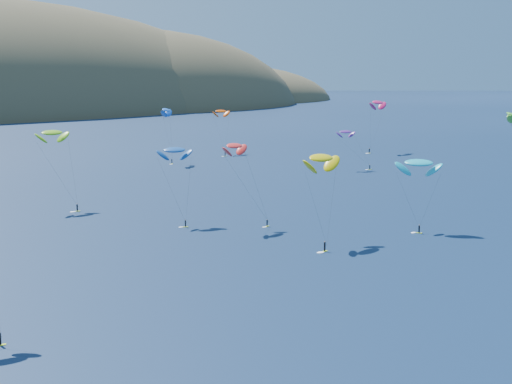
% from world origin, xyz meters
% --- Properties ---
extents(kitesurfer_2, '(12.15, 12.20, 21.05)m').
position_xyz_m(kitesurfer_2, '(-0.65, 64.68, 18.07)').
color(kitesurfer_2, '#D1F71B').
rests_on(kitesurfer_2, ground).
extents(kitesurfer_3, '(9.11, 11.74, 22.55)m').
position_xyz_m(kitesurfer_3, '(-36.31, 133.10, 20.03)').
color(kitesurfer_3, '#D1F71B').
rests_on(kitesurfer_3, ground).
extents(kitesurfer_4, '(9.25, 9.42, 23.04)m').
position_xyz_m(kitesurfer_4, '(28.69, 193.03, 20.49)').
color(kitesurfer_4, '#D1F71B').
rests_on(kitesurfer_4, ground).
extents(kitesurfer_5, '(10.09, 10.74, 18.32)m').
position_xyz_m(kitesurfer_5, '(25.12, 60.43, 15.48)').
color(kitesurfer_5, '#D1F71B').
rests_on(kitesurfer_5, ground).
extents(kitesurfer_6, '(10.99, 9.56, 15.58)m').
position_xyz_m(kitesurfer_6, '(74.75, 141.56, 13.61)').
color(kitesurfer_6, '#D1F71B').
rests_on(kitesurfer_6, ground).
extents(kitesurfer_8, '(13.30, 7.04, 24.44)m').
position_xyz_m(kitesurfer_8, '(121.16, 173.36, 21.44)').
color(kitesurfer_8, '#D1F71B').
rests_on(kitesurfer_8, ground).
extents(kitesurfer_9, '(10.29, 9.18, 21.26)m').
position_xyz_m(kitesurfer_9, '(-8.21, 87.42, 19.03)').
color(kitesurfer_9, '#D1F71B').
rests_on(kitesurfer_9, ground).
extents(kitesurfer_10, '(8.98, 10.82, 19.85)m').
position_xyz_m(kitesurfer_10, '(-17.91, 99.18, 17.54)').
color(kitesurfer_10, '#D1F71B').
rests_on(kitesurfer_10, ground).
extents(kitesurfer_11, '(10.16, 13.69, 20.25)m').
position_xyz_m(kitesurfer_11, '(62.77, 208.12, 17.88)').
color(kitesurfer_11, '#D1F71B').
rests_on(kitesurfer_11, ground).
extents(kitesurfer_13, '(9.94, 12.11, 24.15)m').
position_xyz_m(kitesurfer_13, '(104.52, 93.77, 21.54)').
color(kitesurfer_13, '#D1F71B').
rests_on(kitesurfer_13, ground).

